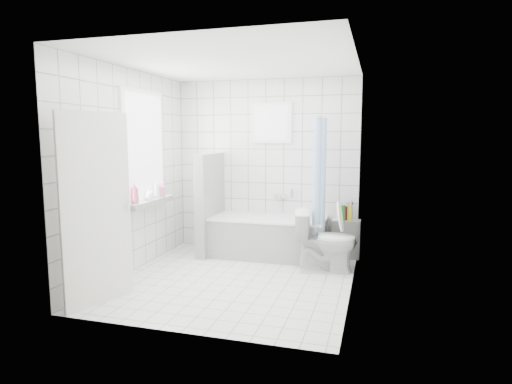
% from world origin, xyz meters
% --- Properties ---
extents(ground, '(3.00, 3.00, 0.00)m').
position_xyz_m(ground, '(0.00, 0.00, 0.00)').
color(ground, white).
rests_on(ground, ground).
extents(ceiling, '(3.00, 3.00, 0.00)m').
position_xyz_m(ceiling, '(0.00, 0.00, 2.60)').
color(ceiling, white).
rests_on(ceiling, ground).
extents(wall_back, '(2.80, 0.02, 2.60)m').
position_xyz_m(wall_back, '(0.00, 1.50, 1.30)').
color(wall_back, white).
rests_on(wall_back, ground).
extents(wall_front, '(2.80, 0.02, 2.60)m').
position_xyz_m(wall_front, '(0.00, -1.50, 1.30)').
color(wall_front, white).
rests_on(wall_front, ground).
extents(wall_left, '(0.02, 3.00, 2.60)m').
position_xyz_m(wall_left, '(-1.40, 0.00, 1.30)').
color(wall_left, white).
rests_on(wall_left, ground).
extents(wall_right, '(0.02, 3.00, 2.60)m').
position_xyz_m(wall_right, '(1.40, 0.00, 1.30)').
color(wall_right, white).
rests_on(wall_right, ground).
extents(window_left, '(0.01, 0.90, 1.40)m').
position_xyz_m(window_left, '(-1.35, 0.30, 1.60)').
color(window_left, white).
rests_on(window_left, wall_left).
extents(window_back, '(0.50, 0.01, 0.50)m').
position_xyz_m(window_back, '(0.10, 1.46, 1.95)').
color(window_back, white).
rests_on(window_back, wall_back).
extents(window_sill, '(0.18, 1.02, 0.08)m').
position_xyz_m(window_sill, '(-1.31, 0.30, 0.86)').
color(window_sill, white).
rests_on(window_sill, wall_left).
extents(door, '(0.31, 0.76, 2.00)m').
position_xyz_m(door, '(-1.11, -1.10, 1.00)').
color(door, silver).
rests_on(door, ground).
extents(bathtub, '(1.65, 0.77, 0.58)m').
position_xyz_m(bathtub, '(0.14, 1.12, 0.29)').
color(bathtub, white).
rests_on(bathtub, ground).
extents(partition_wall, '(0.15, 0.85, 1.50)m').
position_xyz_m(partition_wall, '(-0.75, 1.07, 0.75)').
color(partition_wall, white).
rests_on(partition_wall, ground).
extents(tiled_ledge, '(0.40, 0.24, 0.55)m').
position_xyz_m(tiled_ledge, '(1.24, 1.38, 0.28)').
color(tiled_ledge, white).
rests_on(tiled_ledge, ground).
extents(toilet, '(0.86, 0.58, 0.81)m').
position_xyz_m(toilet, '(1.03, 0.65, 0.40)').
color(toilet, white).
rests_on(toilet, ground).
extents(curtain_rod, '(0.02, 0.80, 0.02)m').
position_xyz_m(curtain_rod, '(0.91, 1.10, 2.00)').
color(curtain_rod, silver).
rests_on(curtain_rod, wall_back).
extents(shower_curtain, '(0.14, 0.48, 1.78)m').
position_xyz_m(shower_curtain, '(0.91, 0.97, 1.10)').
color(shower_curtain, '#467FCE').
rests_on(shower_curtain, curtain_rod).
extents(tub_faucet, '(0.18, 0.06, 0.06)m').
position_xyz_m(tub_faucet, '(0.24, 1.46, 0.85)').
color(tub_faucet, silver).
rests_on(tub_faucet, wall_back).
extents(sill_bottles, '(0.19, 0.82, 0.28)m').
position_xyz_m(sill_bottles, '(-1.30, 0.28, 1.02)').
color(sill_bottles, '#E35883').
rests_on(sill_bottles, window_sill).
extents(ledge_bottles, '(0.17, 0.16, 0.27)m').
position_xyz_m(ledge_bottles, '(1.25, 1.34, 0.67)').
color(ledge_bottles, yellow).
rests_on(ledge_bottles, tiled_ledge).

